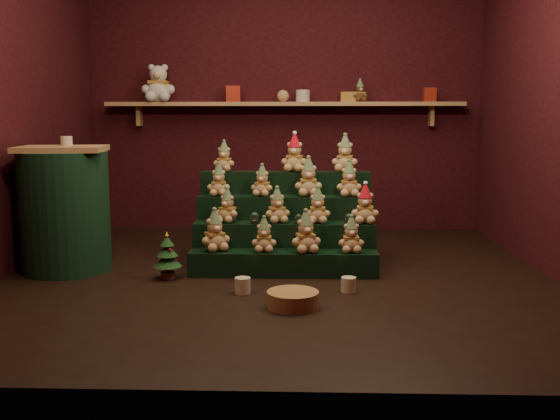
{
  "coord_description": "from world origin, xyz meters",
  "views": [
    {
      "loc": [
        0.17,
        -4.52,
        1.16
      ],
      "look_at": [
        0.01,
        0.25,
        0.45
      ],
      "focal_mm": 40.0,
      "sensor_mm": 36.0,
      "label": 1
    }
  ],
  "objects_px": {
    "mug_left": "(243,285)",
    "mug_right": "(349,285)",
    "brown_bear": "(360,91)",
    "snow_globe_b": "(299,219)",
    "riser_tier_front": "(283,263)",
    "snow_globe_c": "(349,219)",
    "wicker_basket": "(293,299)",
    "snow_globe_a": "(255,218)",
    "side_table": "(65,210)",
    "white_bear": "(158,78)",
    "mini_christmas_tree": "(167,256)"
  },
  "relations": [
    {
      "from": "snow_globe_a",
      "to": "side_table",
      "type": "distance_m",
      "value": 1.44
    },
    {
      "from": "mug_left",
      "to": "mug_right",
      "type": "bearing_deg",
      "value": 4.11
    },
    {
      "from": "white_bear",
      "to": "wicker_basket",
      "type": "bearing_deg",
      "value": -65.48
    },
    {
      "from": "snow_globe_a",
      "to": "snow_globe_c",
      "type": "bearing_deg",
      "value": 0.0
    },
    {
      "from": "riser_tier_front",
      "to": "white_bear",
      "type": "height_order",
      "value": "white_bear"
    },
    {
      "from": "snow_globe_c",
      "to": "wicker_basket",
      "type": "distance_m",
      "value": 1.1
    },
    {
      "from": "mug_left",
      "to": "mug_right",
      "type": "height_order",
      "value": "mug_left"
    },
    {
      "from": "riser_tier_front",
      "to": "wicker_basket",
      "type": "bearing_deg",
      "value": -84.2
    },
    {
      "from": "side_table",
      "to": "mug_left",
      "type": "distance_m",
      "value": 1.58
    },
    {
      "from": "brown_bear",
      "to": "snow_globe_b",
      "type": "bearing_deg",
      "value": -124.53
    },
    {
      "from": "snow_globe_a",
      "to": "mug_left",
      "type": "height_order",
      "value": "snow_globe_a"
    },
    {
      "from": "snow_globe_b",
      "to": "wicker_basket",
      "type": "xyz_separation_m",
      "value": [
        -0.03,
        -0.96,
        -0.35
      ]
    },
    {
      "from": "white_bear",
      "to": "mini_christmas_tree",
      "type": "bearing_deg",
      "value": -79.83
    },
    {
      "from": "snow_globe_a",
      "to": "snow_globe_b",
      "type": "height_order",
      "value": "snow_globe_a"
    },
    {
      "from": "snow_globe_a",
      "to": "mug_left",
      "type": "xyz_separation_m",
      "value": [
        -0.03,
        -0.65,
        -0.35
      ]
    },
    {
      "from": "snow_globe_a",
      "to": "side_table",
      "type": "bearing_deg",
      "value": -177.5
    },
    {
      "from": "snow_globe_a",
      "to": "side_table",
      "type": "xyz_separation_m",
      "value": [
        -1.44,
        -0.06,
        0.07
      ]
    },
    {
      "from": "side_table",
      "to": "mug_left",
      "type": "xyz_separation_m",
      "value": [
        1.41,
        -0.59,
        -0.42
      ]
    },
    {
      "from": "mini_christmas_tree",
      "to": "brown_bear",
      "type": "distance_m",
      "value": 2.81
    },
    {
      "from": "riser_tier_front",
      "to": "side_table",
      "type": "distance_m",
      "value": 1.71
    },
    {
      "from": "white_bear",
      "to": "brown_bear",
      "type": "xyz_separation_m",
      "value": [
        2.03,
        -0.0,
        -0.13
      ]
    },
    {
      "from": "snow_globe_c",
      "to": "side_table",
      "type": "relative_size",
      "value": 0.09
    },
    {
      "from": "side_table",
      "to": "brown_bear",
      "type": "xyz_separation_m",
      "value": [
        2.38,
        1.74,
        0.96
      ]
    },
    {
      "from": "riser_tier_front",
      "to": "mug_left",
      "type": "xyz_separation_m",
      "value": [
        -0.26,
        -0.49,
        -0.04
      ]
    },
    {
      "from": "side_table",
      "to": "mug_right",
      "type": "distance_m",
      "value": 2.22
    },
    {
      "from": "snow_globe_b",
      "to": "white_bear",
      "type": "xyz_separation_m",
      "value": [
        -1.43,
        1.68,
        1.16
      ]
    },
    {
      "from": "riser_tier_front",
      "to": "wicker_basket",
      "type": "height_order",
      "value": "riser_tier_front"
    },
    {
      "from": "wicker_basket",
      "to": "mini_christmas_tree",
      "type": "bearing_deg",
      "value": 144.25
    },
    {
      "from": "mug_left",
      "to": "brown_bear",
      "type": "height_order",
      "value": "brown_bear"
    },
    {
      "from": "mug_left",
      "to": "snow_globe_b",
      "type": "bearing_deg",
      "value": 60.46
    },
    {
      "from": "riser_tier_front",
      "to": "mug_right",
      "type": "height_order",
      "value": "riser_tier_front"
    },
    {
      "from": "mini_christmas_tree",
      "to": "snow_globe_b",
      "type": "bearing_deg",
      "value": 17.24
    },
    {
      "from": "mini_christmas_tree",
      "to": "riser_tier_front",
      "type": "bearing_deg",
      "value": 9.16
    },
    {
      "from": "riser_tier_front",
      "to": "snow_globe_a",
      "type": "height_order",
      "value": "snow_globe_a"
    },
    {
      "from": "snow_globe_c",
      "to": "mug_right",
      "type": "bearing_deg",
      "value": -93.83
    },
    {
      "from": "wicker_basket",
      "to": "brown_bear",
      "type": "distance_m",
      "value": 3.04
    },
    {
      "from": "snow_globe_a",
      "to": "mug_left",
      "type": "bearing_deg",
      "value": -92.97
    },
    {
      "from": "snow_globe_b",
      "to": "snow_globe_c",
      "type": "relative_size",
      "value": 0.92
    },
    {
      "from": "riser_tier_front",
      "to": "mini_christmas_tree",
      "type": "relative_size",
      "value": 4.01
    },
    {
      "from": "riser_tier_front",
      "to": "snow_globe_c",
      "type": "relative_size",
      "value": 16.83
    },
    {
      "from": "snow_globe_b",
      "to": "snow_globe_a",
      "type": "bearing_deg",
      "value": -180.0
    },
    {
      "from": "side_table",
      "to": "snow_globe_a",
      "type": "bearing_deg",
      "value": -5.25
    },
    {
      "from": "snow_globe_c",
      "to": "wicker_basket",
      "type": "xyz_separation_m",
      "value": [
        -0.41,
        -0.96,
        -0.35
      ]
    },
    {
      "from": "riser_tier_front",
      "to": "snow_globe_b",
      "type": "height_order",
      "value": "snow_globe_b"
    },
    {
      "from": "snow_globe_b",
      "to": "mug_right",
      "type": "relative_size",
      "value": 0.75
    },
    {
      "from": "snow_globe_c",
      "to": "white_bear",
      "type": "bearing_deg",
      "value": 137.1
    },
    {
      "from": "mug_left",
      "to": "wicker_basket",
      "type": "relative_size",
      "value": 0.33
    },
    {
      "from": "side_table",
      "to": "riser_tier_front",
      "type": "bearing_deg",
      "value": -11.09
    },
    {
      "from": "mug_right",
      "to": "riser_tier_front",
      "type": "bearing_deg",
      "value": 135.57
    },
    {
      "from": "mug_left",
      "to": "wicker_basket",
      "type": "xyz_separation_m",
      "value": [
        0.34,
        -0.3,
        -0.0
      ]
    }
  ]
}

